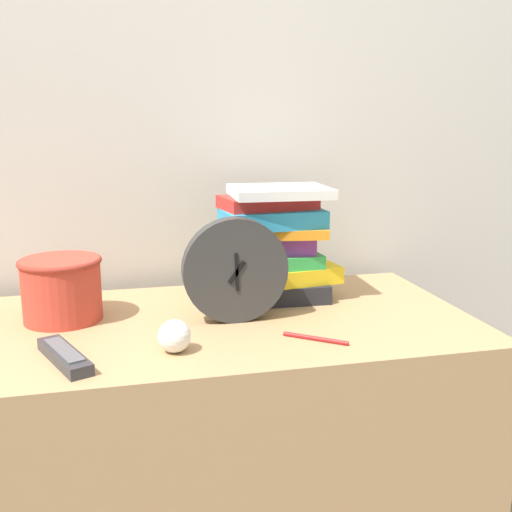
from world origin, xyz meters
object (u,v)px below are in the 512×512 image
tv_remote (64,356)px  pen (316,338)px  basket (62,287)px  book_stack (274,245)px  desk_clock (235,270)px  crumpled_paper_ball (175,336)px

tv_remote → pen: size_ratio=1.66×
basket → book_stack: bearing=6.1°
book_stack → pen: bearing=-88.6°
desk_clock → tv_remote: size_ratio=1.22×
book_stack → tv_remote: book_stack is taller
book_stack → desk_clock: bearing=-130.3°
desk_clock → book_stack: (0.11, 0.13, 0.02)m
crumpled_paper_ball → desk_clock: bearing=45.4°
tv_remote → book_stack: bearing=32.4°
desk_clock → basket: desk_clock is taller
crumpled_paper_ball → tv_remote: bearing=-179.1°
crumpled_paper_ball → book_stack: bearing=47.4°
book_stack → pen: (0.01, -0.28, -0.12)m
basket → pen: bearing=-26.5°
desk_clock → crumpled_paper_ball: desk_clock is taller
desk_clock → tv_remote: bearing=-156.3°
desk_clock → crumpled_paper_ball: (-0.14, -0.14, -0.08)m
book_stack → crumpled_paper_ball: book_stack is taller
pen → desk_clock: bearing=130.5°
book_stack → crumpled_paper_ball: (-0.25, -0.27, -0.09)m
desk_clock → tv_remote: 0.36m
desk_clock → pen: bearing=-49.5°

